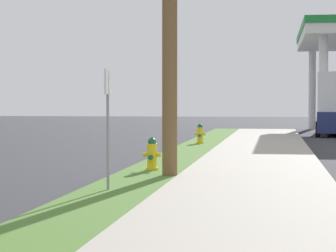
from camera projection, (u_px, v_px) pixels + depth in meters
fire_hydrant_second at (152, 156)px, 15.75m from camera, size 0.42×0.38×0.74m
fire_hydrant_third at (200, 135)px, 26.02m from camera, size 0.42×0.37×0.74m
street_sign_post at (108, 104)px, 12.18m from camera, size 0.05×0.36×2.12m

